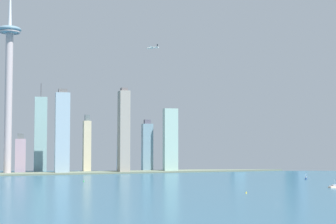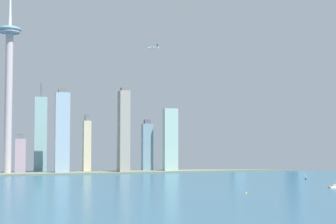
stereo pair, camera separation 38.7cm
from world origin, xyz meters
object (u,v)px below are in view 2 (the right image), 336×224
skyscraper_11 (87,145)px  boat_1 (306,178)px  channel_buoy_0 (84,181)px  skyscraper_9 (300,137)px  skyscraper_1 (238,155)px  skyscraper_4 (173,154)px  skyscraper_0 (292,136)px  skyscraper_2 (20,155)px  observation_tower (9,69)px  skyscraper_6 (120,151)px  skyscraper_10 (62,132)px  airplane (153,48)px  skyscraper_5 (124,131)px  skyscraper_8 (41,134)px  channel_buoy_1 (246,192)px  boat_0 (335,187)px  skyscraper_3 (170,140)px  skyscraper_7 (147,147)px

skyscraper_11 → boat_1: size_ratio=10.48×
boat_1 → channel_buoy_0: boat_1 is taller
skyscraper_9 → channel_buoy_0: bearing=-153.6°
skyscraper_1 → skyscraper_4: bearing=-163.4°
skyscraper_0 → skyscraper_11: size_ratio=1.31×
skyscraper_2 → skyscraper_4: (295.85, 2.78, -1.82)m
observation_tower → skyscraper_6: 265.95m
skyscraper_1 → skyscraper_9: size_ratio=0.44×
skyscraper_10 → airplane: 242.26m
skyscraper_10 → boat_1: size_ratio=14.88×
channel_buoy_0 → skyscraper_10: bearing=94.4°
skyscraper_1 → airplane: (-213.46, -73.51, 213.06)m
skyscraper_5 → skyscraper_8: skyscraper_8 is taller
skyscraper_1 → channel_buoy_1: skyscraper_1 is taller
boat_0 → airplane: (-133.87, 394.86, 239.91)m
skyscraper_1 → skyscraper_10: 401.30m
airplane → skyscraper_3: bearing=-177.0°
skyscraper_0 → skyscraper_7: skyscraper_0 is taller
skyscraper_9 → airplane: (-345.05, -35.82, 173.71)m
boat_1 → skyscraper_3: bearing=74.1°
observation_tower → skyscraper_5: 233.17m
skyscraper_8 → channel_buoy_1: size_ratio=75.79×
skyscraper_5 → airplane: size_ratio=7.15×
skyscraper_3 → skyscraper_11: size_ratio=1.12×
skyscraper_0 → skyscraper_6: size_ratio=1.71×
skyscraper_9 → airplane: airplane is taller
observation_tower → skyscraper_9: observation_tower is taller
skyscraper_2 → boat_0: skyscraper_2 is taller
skyscraper_2 → channel_buoy_1: size_ratio=32.12×
observation_tower → skyscraper_7: size_ratio=3.73×
boat_1 → skyscraper_2: bearing=98.2°
skyscraper_2 → channel_buoy_1: (243.25, -446.11, -32.08)m
skyscraper_4 → airplane: size_ratio=3.80×
channel_buoy_0 → airplane: bearing=53.4°
skyscraper_1 → skyscraper_8: (-422.08, -12.13, 43.76)m
skyscraper_4 → skyscraper_10: bearing=-168.7°
observation_tower → skyscraper_3: bearing=-2.9°
skyscraper_10 → channel_buoy_0: size_ratio=54.16×
boat_1 → airplane: 396.44m
skyscraper_8 → boat_1: skyscraper_8 is taller
skyscraper_0 → skyscraper_7: (-355.05, -67.96, -23.13)m
skyscraper_4 → skyscraper_5: 134.53m
skyscraper_0 → skyscraper_2: size_ratio=1.95×
skyscraper_2 → channel_buoy_0: bearing=-69.8°
skyscraper_2 → boat_1: skyscraper_2 is taller
observation_tower → skyscraper_6: size_ratio=4.54×
skyscraper_6 → skyscraper_8: (-154.13, 18.05, 34.18)m
skyscraper_10 → channel_buoy_0: bearing=-85.6°
skyscraper_1 → skyscraper_5: 300.17m
skyscraper_2 → boat_1: (419.83, -285.58, -31.43)m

